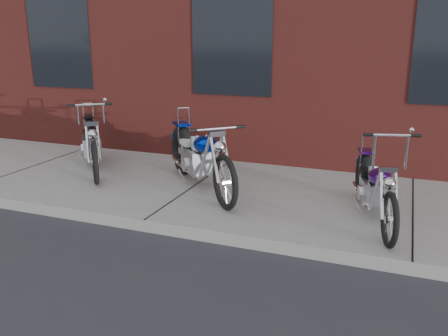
% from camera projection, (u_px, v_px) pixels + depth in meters
% --- Properties ---
extents(ground, '(120.00, 120.00, 0.00)m').
position_uv_depth(ground, '(144.00, 232.00, 5.70)').
color(ground, '#282830').
rests_on(ground, ground).
extents(sidewalk, '(22.00, 3.00, 0.15)m').
position_uv_depth(sidewalk, '(196.00, 190.00, 7.02)').
color(sidewalk, slate).
rests_on(sidewalk, ground).
extents(chopper_purple, '(0.72, 2.01, 1.16)m').
position_uv_depth(chopper_purple, '(375.00, 189.00, 5.60)').
color(chopper_purple, black).
rests_on(chopper_purple, sidewalk).
extents(chopper_blue, '(1.79, 1.85, 1.07)m').
position_uv_depth(chopper_blue, '(200.00, 158.00, 6.73)').
color(chopper_blue, black).
rests_on(chopper_blue, sidewalk).
extents(chopper_third, '(1.52, 1.85, 1.16)m').
position_uv_depth(chopper_third, '(92.00, 144.00, 7.73)').
color(chopper_third, black).
rests_on(chopper_third, sidewalk).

